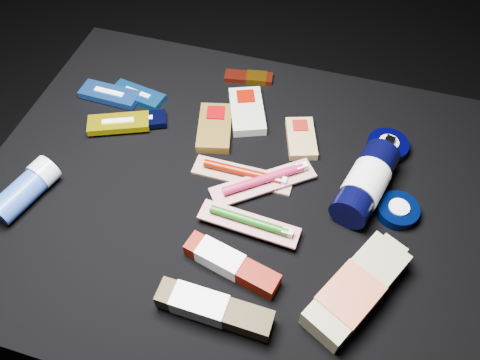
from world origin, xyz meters
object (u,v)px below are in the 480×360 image
(lotion_bottle, at_px, (366,183))
(deodorant_stick, at_px, (26,189))
(bodywash_bottle, at_px, (355,291))
(toothpaste_carton_red, at_px, (228,262))

(lotion_bottle, relative_size, deodorant_stick, 1.61)
(bodywash_bottle, height_order, deodorant_stick, deodorant_stick)
(lotion_bottle, xyz_separation_m, toothpaste_carton_red, (-0.20, -0.22, -0.02))
(toothpaste_carton_red, bearing_deg, deodorant_stick, -171.12)
(lotion_bottle, height_order, deodorant_stick, lotion_bottle)
(bodywash_bottle, distance_m, deodorant_stick, 0.62)
(lotion_bottle, distance_m, deodorant_stick, 0.64)
(deodorant_stick, height_order, toothpaste_carton_red, deodorant_stick)
(deodorant_stick, bearing_deg, bodywash_bottle, 12.92)
(lotion_bottle, xyz_separation_m, bodywash_bottle, (0.01, -0.21, -0.01))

